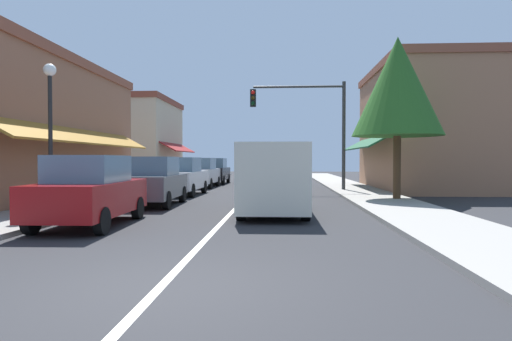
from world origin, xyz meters
TOP-DOWN VIEW (x-y plane):
  - ground_plane at (0.00, 18.00)m, footprint 80.00×80.00m
  - sidewalk_left at (-5.50, 18.00)m, footprint 2.60×56.00m
  - sidewalk_right at (5.50, 18.00)m, footprint 2.60×56.00m
  - lane_center_stripe at (0.00, 18.00)m, footprint 0.14×52.00m
  - storefront_left_block at (-9.18, 12.00)m, footprint 6.09×14.20m
  - storefront_right_block at (9.42, 20.00)m, footprint 6.56×10.20m
  - storefront_far_left at (-9.42, 28.00)m, footprint 6.57×8.20m
  - parked_car_nearest_left at (-3.21, 5.38)m, footprint 1.88×4.15m
  - parked_car_second_left at (-3.07, 10.44)m, footprint 1.87×4.14m
  - parked_car_third_left at (-3.13, 15.27)m, footprint 1.87×4.14m
  - parked_car_far_left at (-3.26, 21.04)m, footprint 1.84×4.13m
  - parked_car_distant_left at (-3.09, 25.30)m, footprint 1.81×4.12m
  - van_in_lane at (1.33, 8.25)m, footprint 2.04×5.20m
  - traffic_signal_mast_arm at (3.11, 18.04)m, footprint 4.96×0.50m
  - street_lamp_left_near at (-5.14, 7.13)m, footprint 0.36×0.36m
  - tree_right_near at (6.15, 12.55)m, footprint 3.56×3.56m

SIDE VIEW (x-z plane):
  - ground_plane at x=0.00m, z-range 0.00..0.00m
  - lane_center_stripe at x=0.00m, z-range 0.00..0.01m
  - sidewalk_left at x=-5.50m, z-range 0.00..0.12m
  - sidewalk_right at x=5.50m, z-range 0.00..0.12m
  - parked_car_nearest_left at x=-3.21m, z-range -0.01..1.76m
  - parked_car_second_left at x=-3.07m, z-range -0.01..1.76m
  - parked_car_third_left at x=-3.13m, z-range -0.01..1.76m
  - parked_car_far_left at x=-3.26m, z-range -0.01..1.76m
  - parked_car_distant_left at x=-3.09m, z-range -0.01..1.76m
  - van_in_lane at x=1.33m, z-range 0.09..2.21m
  - storefront_left_block at x=-9.18m, z-range 0.00..5.92m
  - street_lamp_left_near at x=-5.14m, z-range 0.80..5.25m
  - storefront_far_left at x=-9.42m, z-range 0.01..6.25m
  - storefront_right_block at x=9.42m, z-range 0.00..6.83m
  - traffic_signal_mast_arm at x=3.11m, z-range 1.04..6.77m
  - tree_right_near at x=6.15m, z-range 1.29..7.81m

